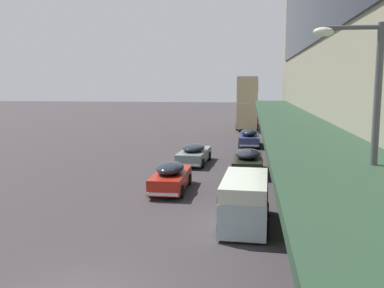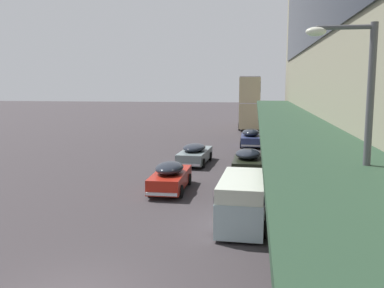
# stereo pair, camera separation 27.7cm
# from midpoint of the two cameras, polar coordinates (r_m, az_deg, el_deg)

# --- Properties ---
(transit_bus_kerbside_front) EXTENTS (2.80, 11.28, 6.48)m
(transit_bus_kerbside_front) POSITION_cam_midpoint_polar(r_m,az_deg,el_deg) (55.47, 7.99, 5.77)
(transit_bus_kerbside_front) COLOR tan
(transit_bus_kerbside_front) RESTS_ON ground
(sedan_lead_near) EXTENTS (2.10, 5.06, 1.44)m
(sedan_lead_near) POSITION_cam_midpoint_polar(r_m,az_deg,el_deg) (30.24, 0.64, -1.28)
(sedan_lead_near) COLOR gray
(sedan_lead_near) RESTS_ON ground
(sedan_second_mid) EXTENTS (1.77, 4.62, 1.56)m
(sedan_second_mid) POSITION_cam_midpoint_polar(r_m,az_deg,el_deg) (22.67, -2.58, -4.34)
(sedan_second_mid) COLOR #AC2115
(sedan_second_mid) RESTS_ON ground
(sedan_oncoming_rear) EXTENTS (1.93, 4.72, 1.58)m
(sedan_oncoming_rear) POSITION_cam_midpoint_polar(r_m,az_deg,el_deg) (39.05, 8.04, 0.84)
(sedan_oncoming_rear) COLOR navy
(sedan_oncoming_rear) RESTS_ON ground
(sedan_trailing_near) EXTENTS (1.99, 4.93, 1.56)m
(sedan_trailing_near) POSITION_cam_midpoint_polar(r_m,az_deg,el_deg) (27.29, 7.79, -2.27)
(sedan_trailing_near) COLOR black
(sedan_trailing_near) RESTS_ON ground
(vw_van) EXTENTS (2.04, 4.62, 1.96)m
(vw_van) POSITION_cam_midpoint_polar(r_m,az_deg,el_deg) (17.32, 7.25, -7.19)
(vw_van) COLOR #A9C4CA
(vw_van) RESTS_ON ground
(pedestrian_at_kerb) EXTENTS (0.33, 0.61, 1.86)m
(pedestrian_at_kerb) POSITION_cam_midpoint_polar(r_m,az_deg,el_deg) (13.72, 19.15, -11.33)
(pedestrian_at_kerb) COLOR #30201D
(pedestrian_at_kerb) RESTS_ON sidewalk_kerb
(street_lamp) EXTENTS (1.50, 0.28, 6.78)m
(street_lamp) POSITION_cam_midpoint_polar(r_m,az_deg,el_deg) (10.19, 22.08, -1.17)
(street_lamp) COLOR #4C4C51
(street_lamp) RESTS_ON sidewalk_kerb
(fire_hydrant) EXTENTS (0.20, 0.40, 0.70)m
(fire_hydrant) POSITION_cam_midpoint_polar(r_m,az_deg,el_deg) (21.36, 13.94, -6.10)
(fire_hydrant) COLOR red
(fire_hydrant) RESTS_ON sidewalk_kerb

